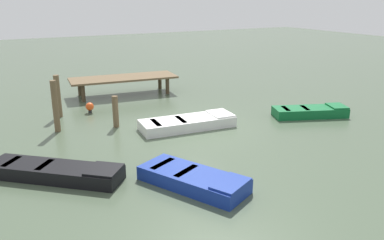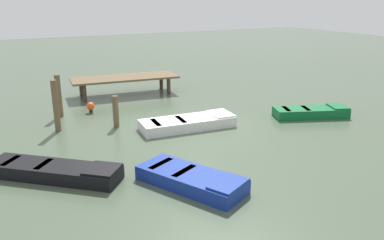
{
  "view_description": "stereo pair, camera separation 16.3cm",
  "coord_description": "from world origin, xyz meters",
  "px_view_note": "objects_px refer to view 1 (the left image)",
  "views": [
    {
      "loc": [
        -6.96,
        -12.97,
        5.02
      ],
      "look_at": [
        0.0,
        0.0,
        0.35
      ],
      "focal_mm": 36.58,
      "sensor_mm": 36.0,
      "label": 1
    },
    {
      "loc": [
        -6.81,
        -13.04,
        5.02
      ],
      "look_at": [
        0.0,
        0.0,
        0.35
      ],
      "focal_mm": 36.58,
      "sensor_mm": 36.0,
      "label": 2
    }
  ],
  "objects_px": {
    "mooring_piling_far_right": "(55,106)",
    "mooring_piling_near_right": "(116,112)",
    "rowboat_blue": "(194,179)",
    "mooring_piling_mid_right": "(58,96)",
    "dock_segment": "(124,79)",
    "rowboat_black": "(56,171)",
    "rowboat_white": "(188,123)",
    "rowboat_green": "(310,112)",
    "marker_buoy": "(90,107)"
  },
  "relations": [
    {
      "from": "dock_segment",
      "to": "rowboat_black",
      "type": "relative_size",
      "value": 1.55
    },
    {
      "from": "rowboat_green",
      "to": "mooring_piling_near_right",
      "type": "relative_size",
      "value": 2.6
    },
    {
      "from": "rowboat_green",
      "to": "marker_buoy",
      "type": "bearing_deg",
      "value": 170.08
    },
    {
      "from": "rowboat_green",
      "to": "rowboat_black",
      "type": "bearing_deg",
      "value": -152.97
    },
    {
      "from": "mooring_piling_far_right",
      "to": "mooring_piling_mid_right",
      "type": "height_order",
      "value": "mooring_piling_far_right"
    },
    {
      "from": "rowboat_blue",
      "to": "mooring_piling_near_right",
      "type": "distance_m",
      "value": 6.02
    },
    {
      "from": "dock_segment",
      "to": "rowboat_white",
      "type": "xyz_separation_m",
      "value": [
        0.43,
        -6.53,
        -0.63
      ]
    },
    {
      "from": "rowboat_white",
      "to": "mooring_piling_near_right",
      "type": "bearing_deg",
      "value": 154.29
    },
    {
      "from": "dock_segment",
      "to": "rowboat_blue",
      "type": "bearing_deg",
      "value": -93.36
    },
    {
      "from": "mooring_piling_near_right",
      "to": "mooring_piling_far_right",
      "type": "bearing_deg",
      "value": 166.02
    },
    {
      "from": "rowboat_green",
      "to": "rowboat_blue",
      "type": "bearing_deg",
      "value": -134.72
    },
    {
      "from": "rowboat_black",
      "to": "mooring_piling_near_right",
      "type": "bearing_deg",
      "value": 91.92
    },
    {
      "from": "rowboat_blue",
      "to": "mooring_piling_mid_right",
      "type": "xyz_separation_m",
      "value": [
        -2.03,
        8.5,
        0.7
      ]
    },
    {
      "from": "mooring_piling_near_right",
      "to": "mooring_piling_mid_right",
      "type": "height_order",
      "value": "mooring_piling_mid_right"
    },
    {
      "from": "marker_buoy",
      "to": "mooring_piling_far_right",
      "type": "bearing_deg",
      "value": -132.19
    },
    {
      "from": "rowboat_black",
      "to": "marker_buoy",
      "type": "distance_m",
      "value": 6.66
    },
    {
      "from": "dock_segment",
      "to": "rowboat_white",
      "type": "distance_m",
      "value": 6.57
    },
    {
      "from": "rowboat_blue",
      "to": "rowboat_white",
      "type": "bearing_deg",
      "value": 127.81
    },
    {
      "from": "rowboat_blue",
      "to": "mooring_piling_mid_right",
      "type": "relative_size",
      "value": 1.79
    },
    {
      "from": "rowboat_black",
      "to": "mooring_piling_mid_right",
      "type": "relative_size",
      "value": 1.99
    },
    {
      "from": "mooring_piling_far_right",
      "to": "mooring_piling_near_right",
      "type": "height_order",
      "value": "mooring_piling_far_right"
    },
    {
      "from": "dock_segment",
      "to": "mooring_piling_far_right",
      "type": "bearing_deg",
      "value": -127.41
    },
    {
      "from": "rowboat_white",
      "to": "rowboat_blue",
      "type": "xyz_separation_m",
      "value": [
        -2.21,
        -4.52,
        0.0
      ]
    },
    {
      "from": "rowboat_blue",
      "to": "mooring_piling_far_right",
      "type": "distance_m",
      "value": 7.03
    },
    {
      "from": "mooring_piling_near_right",
      "to": "rowboat_black",
      "type": "bearing_deg",
      "value": -128.86
    },
    {
      "from": "mooring_piling_near_right",
      "to": "rowboat_blue",
      "type": "bearing_deg",
      "value": -87.27
    },
    {
      "from": "rowboat_white",
      "to": "rowboat_green",
      "type": "xyz_separation_m",
      "value": [
        5.43,
        -1.14,
        0.0
      ]
    },
    {
      "from": "mooring_piling_far_right",
      "to": "mooring_piling_mid_right",
      "type": "distance_m",
      "value": 2.01
    },
    {
      "from": "rowboat_green",
      "to": "mooring_piling_mid_right",
      "type": "bearing_deg",
      "value": 173.49
    },
    {
      "from": "rowboat_white",
      "to": "marker_buoy",
      "type": "bearing_deg",
      "value": 131.49
    },
    {
      "from": "mooring_piling_near_right",
      "to": "rowboat_white",
      "type": "bearing_deg",
      "value": -30.62
    },
    {
      "from": "rowboat_black",
      "to": "mooring_piling_near_right",
      "type": "relative_size",
      "value": 2.87
    },
    {
      "from": "rowboat_green",
      "to": "rowboat_blue",
      "type": "relative_size",
      "value": 1.01
    },
    {
      "from": "mooring_piling_far_right",
      "to": "mooring_piling_near_right",
      "type": "distance_m",
      "value": 2.27
    },
    {
      "from": "rowboat_white",
      "to": "rowboat_blue",
      "type": "relative_size",
      "value": 1.17
    },
    {
      "from": "marker_buoy",
      "to": "dock_segment",
      "type": "bearing_deg",
      "value": 46.1
    },
    {
      "from": "rowboat_black",
      "to": "mooring_piling_near_right",
      "type": "height_order",
      "value": "mooring_piling_near_right"
    },
    {
      "from": "rowboat_blue",
      "to": "marker_buoy",
      "type": "height_order",
      "value": "marker_buoy"
    },
    {
      "from": "dock_segment",
      "to": "mooring_piling_mid_right",
      "type": "xyz_separation_m",
      "value": [
        -3.8,
        -2.55,
        0.07
      ]
    },
    {
      "from": "rowboat_green",
      "to": "rowboat_white",
      "type": "bearing_deg",
      "value": -170.45
    },
    {
      "from": "rowboat_white",
      "to": "rowboat_blue",
      "type": "distance_m",
      "value": 5.03
    },
    {
      "from": "rowboat_white",
      "to": "mooring_piling_near_right",
      "type": "relative_size",
      "value": 3.02
    },
    {
      "from": "rowboat_green",
      "to": "marker_buoy",
      "type": "distance_m",
      "value": 9.77
    },
    {
      "from": "mooring_piling_near_right",
      "to": "marker_buoy",
      "type": "xyz_separation_m",
      "value": [
        -0.43,
        2.46,
        -0.35
      ]
    },
    {
      "from": "dock_segment",
      "to": "rowboat_black",
      "type": "distance_m",
      "value": 10.11
    },
    {
      "from": "rowboat_blue",
      "to": "mooring_piling_near_right",
      "type": "xyz_separation_m",
      "value": [
        -0.29,
        6.0,
        0.42
      ]
    },
    {
      "from": "dock_segment",
      "to": "marker_buoy",
      "type": "bearing_deg",
      "value": -128.13
    },
    {
      "from": "mooring_piling_mid_right",
      "to": "marker_buoy",
      "type": "bearing_deg",
      "value": -1.59
    },
    {
      "from": "rowboat_blue",
      "to": "marker_buoy",
      "type": "distance_m",
      "value": 8.49
    },
    {
      "from": "dock_segment",
      "to": "rowboat_green",
      "type": "bearing_deg",
      "value": -46.81
    }
  ]
}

